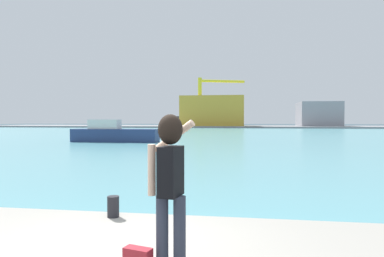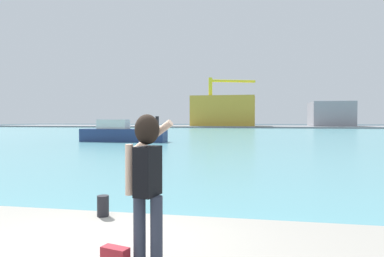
{
  "view_description": "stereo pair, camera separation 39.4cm",
  "coord_description": "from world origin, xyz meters",
  "px_view_note": "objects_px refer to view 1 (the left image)",
  "views": [
    {
      "loc": [
        1.6,
        -3.99,
        2.15
      ],
      "look_at": [
        -0.14,
        7.33,
        1.85
      ],
      "focal_mm": 32.63,
      "sensor_mm": 36.0,
      "label": 1
    },
    {
      "loc": [
        1.99,
        -3.92,
        2.15
      ],
      "look_at": [
        -0.14,
        7.33,
        1.85
      ],
      "focal_mm": 32.63,
      "sensor_mm": 36.0,
      "label": 2
    }
  ],
  "objects_px": {
    "boat_moored": "(113,134)",
    "warehouse_right": "(318,114)",
    "port_crane": "(207,95)",
    "warehouse_left": "(213,111)",
    "harbor_bollard": "(113,207)",
    "person_photographer": "(170,174)"
  },
  "relations": [
    {
      "from": "harbor_bollard",
      "to": "warehouse_right",
      "type": "distance_m",
      "value": 94.29
    },
    {
      "from": "harbor_bollard",
      "to": "boat_moored",
      "type": "height_order",
      "value": "boat_moored"
    },
    {
      "from": "warehouse_right",
      "to": "port_crane",
      "type": "distance_m",
      "value": 30.25
    },
    {
      "from": "harbor_bollard",
      "to": "warehouse_left",
      "type": "height_order",
      "value": "warehouse_left"
    },
    {
      "from": "person_photographer",
      "to": "warehouse_right",
      "type": "bearing_deg",
      "value": -1.98
    },
    {
      "from": "warehouse_left",
      "to": "warehouse_right",
      "type": "relative_size",
      "value": 1.43
    },
    {
      "from": "warehouse_left",
      "to": "harbor_bollard",
      "type": "bearing_deg",
      "value": -85.71
    },
    {
      "from": "boat_moored",
      "to": "warehouse_right",
      "type": "height_order",
      "value": "warehouse_right"
    },
    {
      "from": "port_crane",
      "to": "warehouse_left",
      "type": "bearing_deg",
      "value": 66.74
    },
    {
      "from": "boat_moored",
      "to": "port_crane",
      "type": "xyz_separation_m",
      "value": [
        2.22,
        60.58,
        7.77
      ]
    },
    {
      "from": "person_photographer",
      "to": "warehouse_right",
      "type": "xyz_separation_m",
      "value": [
        20.0,
        93.65,
        2.04
      ]
    },
    {
      "from": "warehouse_left",
      "to": "port_crane",
      "type": "xyz_separation_m",
      "value": [
        -1.24,
        -2.88,
        4.13
      ]
    },
    {
      "from": "warehouse_left",
      "to": "boat_moored",
      "type": "bearing_deg",
      "value": -93.12
    },
    {
      "from": "harbor_bollard",
      "to": "port_crane",
      "type": "height_order",
      "value": "port_crane"
    },
    {
      "from": "person_photographer",
      "to": "warehouse_left",
      "type": "distance_m",
      "value": 91.52
    },
    {
      "from": "warehouse_left",
      "to": "port_crane",
      "type": "distance_m",
      "value": 5.19
    },
    {
      "from": "boat_moored",
      "to": "warehouse_left",
      "type": "relative_size",
      "value": 0.49
    },
    {
      "from": "warehouse_right",
      "to": "port_crane",
      "type": "bearing_deg",
      "value": -169.56
    },
    {
      "from": "harbor_bollard",
      "to": "person_photographer",
      "type": "bearing_deg",
      "value": -52.88
    },
    {
      "from": "warehouse_left",
      "to": "warehouse_right",
      "type": "xyz_separation_m",
      "value": [
        28.11,
        2.53,
        -0.86
      ]
    },
    {
      "from": "person_photographer",
      "to": "boat_moored",
      "type": "height_order",
      "value": "person_photographer"
    },
    {
      "from": "person_photographer",
      "to": "warehouse_right",
      "type": "distance_m",
      "value": 95.78
    }
  ]
}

